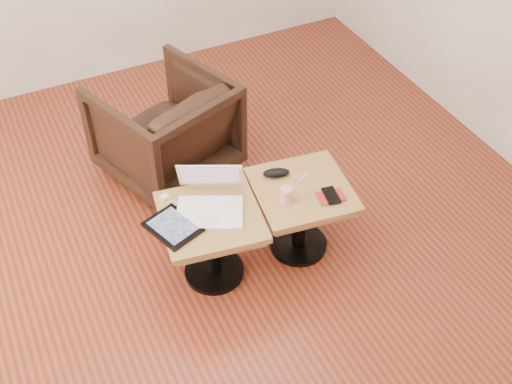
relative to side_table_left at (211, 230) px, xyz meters
name	(u,v)px	position (x,y,z in m)	size (l,w,h in m)	color
room_shell	(169,74)	(-0.15, -0.06, 1.01)	(4.52, 4.52, 2.71)	maroon
side_table_left	(211,230)	(0.00, 0.00, 0.00)	(0.57, 0.57, 0.45)	black
side_table_right	(301,203)	(0.51, -0.03, 0.00)	(0.56, 0.56, 0.45)	black
laptop	(210,200)	(0.02, 0.05, 0.16)	(0.44, 0.43, 0.22)	white
tablet	(173,227)	(-0.20, -0.01, 0.12)	(0.28, 0.31, 0.02)	black
charging_adapter	(165,197)	(-0.17, 0.21, 0.12)	(0.04, 0.04, 0.02)	white
glasses_case	(276,173)	(0.43, 0.11, 0.13)	(0.14, 0.06, 0.04)	black
striped_cup	(286,195)	(0.39, -0.08, 0.15)	(0.06, 0.06, 0.08)	#E6435E
earbuds_tangle	(303,178)	(0.55, 0.03, 0.12)	(0.08, 0.05, 0.01)	white
phone_on_sleeve	(331,196)	(0.61, -0.16, 0.12)	(0.16, 0.13, 0.02)	#A51820
armchair	(165,129)	(0.08, 0.91, -0.01)	(0.71, 0.73, 0.66)	black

